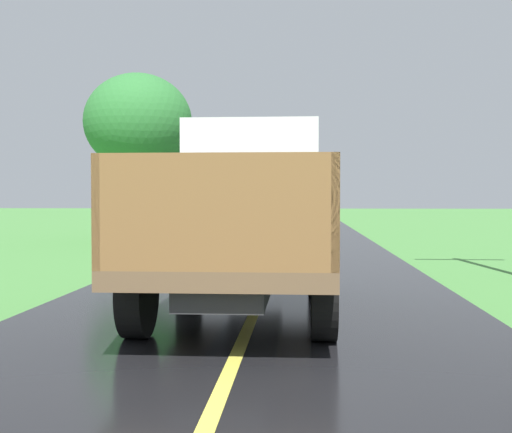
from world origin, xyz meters
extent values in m
cube|color=#2D2D30|center=(-0.15, 10.80, 0.68)|extent=(0.90, 5.51, 0.24)
cube|color=brown|center=(-0.15, 10.80, 0.88)|extent=(2.30, 5.80, 0.20)
cube|color=silver|center=(-0.15, 12.75, 1.93)|extent=(2.10, 1.90, 1.90)
cube|color=black|center=(-0.15, 13.70, 2.26)|extent=(1.78, 0.02, 0.76)
cube|color=brown|center=(-1.26, 9.82, 1.53)|extent=(0.08, 3.85, 1.10)
cube|color=brown|center=(0.96, 9.82, 1.53)|extent=(0.08, 3.85, 1.10)
cube|color=brown|center=(-0.15, 7.94, 1.53)|extent=(2.30, 0.08, 1.10)
cube|color=brown|center=(-0.15, 11.71, 1.53)|extent=(2.30, 0.08, 1.10)
cylinder|color=black|center=(-1.20, 12.60, 0.58)|extent=(0.28, 1.00, 1.00)
cylinder|color=black|center=(0.90, 12.60, 0.58)|extent=(0.28, 1.00, 1.00)
cylinder|color=black|center=(-1.20, 9.20, 0.58)|extent=(0.28, 1.00, 1.00)
cylinder|color=black|center=(0.90, 9.20, 0.58)|extent=(0.28, 1.00, 1.00)
ellipsoid|color=#90BE33|center=(-0.23, 10.47, 1.81)|extent=(0.48, 0.59, 0.43)
ellipsoid|color=#9EB620|center=(-0.28, 8.85, 1.18)|extent=(0.42, 0.47, 0.51)
ellipsoid|color=#91B221|center=(0.69, 9.29, 1.14)|extent=(0.40, 0.50, 0.39)
ellipsoid|color=#90C72A|center=(-0.19, 10.18, 1.80)|extent=(0.45, 0.51, 0.42)
ellipsoid|color=#9DB12D|center=(-0.03, 9.66, 1.83)|extent=(0.42, 0.50, 0.51)
ellipsoid|color=#91B928|center=(0.43, 10.37, 1.45)|extent=(0.44, 0.51, 0.49)
ellipsoid|color=#8FC834|center=(0.34, 9.71, 1.46)|extent=(0.54, 0.70, 0.47)
cylinder|color=#4C3823|center=(-5.42, 25.93, 1.43)|extent=(0.28, 0.28, 2.86)
ellipsoid|color=#2D7033|center=(-5.42, 25.93, 4.46)|extent=(3.99, 3.99, 3.59)
camera|label=1|loc=(0.66, 1.93, 1.67)|focal=46.05mm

